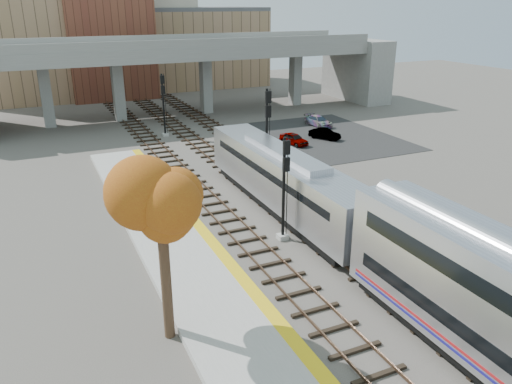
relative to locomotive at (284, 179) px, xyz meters
name	(u,v)px	position (x,y,z in m)	size (l,w,h in m)	color
ground	(380,302)	(-1.00, -11.98, -2.28)	(160.00, 160.00, 0.00)	#47423D
platform	(240,339)	(-8.25, -11.98, -2.10)	(4.50, 60.00, 0.35)	#9E9E99
yellow_strip	(280,324)	(-6.35, -11.98, -1.92)	(0.70, 60.00, 0.01)	yellow
tracks	(279,206)	(-0.07, 0.52, -2.20)	(10.70, 95.00, 0.25)	black
overpass	(189,67)	(3.92, 33.02, 3.53)	(54.00, 12.00, 9.50)	slate
buildings_far	(125,40)	(0.26, 54.59, 5.60)	(43.00, 21.00, 20.60)	#957356
parking_lot	(322,136)	(13.00, 16.02, -2.26)	(14.00, 18.00, 0.04)	black
locomotive	(284,179)	(0.00, 0.00, 0.00)	(3.02, 19.05, 4.10)	#A8AAB2
signal_mast_near	(284,193)	(-2.10, -4.07, 0.74)	(0.60, 0.64, 6.35)	#9E9E99
signal_mast_mid	(267,134)	(2.00, 6.75, 1.32)	(0.60, 0.64, 7.19)	#9E9E99
signal_mast_far	(164,107)	(-2.10, 23.16, 0.88)	(0.60, 0.64, 6.56)	#9E9E99
tree	(161,212)	(-10.84, -10.31, 3.55)	(3.60, 3.60, 7.86)	#382619
car_a	(294,139)	(8.72, 14.44, -1.67)	(1.35, 3.35, 1.14)	#99999E
car_b	(325,134)	(12.66, 14.96, -1.69)	(1.15, 3.31, 1.09)	#99999E
car_c	(319,121)	(15.13, 20.23, -1.67)	(1.60, 3.93, 1.14)	#99999E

